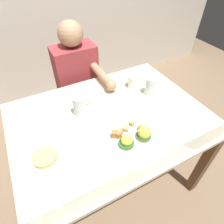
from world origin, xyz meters
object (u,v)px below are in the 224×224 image
dining_table (111,129)px  fruit_bowl (85,97)px  diner_person (79,81)px  water_glass_near (79,107)px  water_glass_far (150,87)px  side_plate (45,158)px  eggs_benedict_plate (134,138)px  fork (149,79)px  coffee_mug (134,81)px

dining_table → fruit_bowl: (-0.08, 0.23, 0.14)m
dining_table → diner_person: 0.60m
water_glass_near → water_glass_far: bearing=-3.9°
water_glass_far → side_plate: size_ratio=0.64×
eggs_benedict_plate → water_glass_near: size_ratio=2.05×
fruit_bowl → fork: 0.54m
fruit_bowl → side_plate: 0.50m
eggs_benedict_plate → diner_person: size_ratio=0.24×
coffee_mug → fruit_bowl: bearing=176.5°
eggs_benedict_plate → coffee_mug: coffee_mug is taller
diner_person → water_glass_far: bearing=-55.9°
fork → side_plate: side_plate is taller
dining_table → side_plate: (-0.43, -0.12, 0.12)m
fruit_bowl → diner_person: bearing=76.7°
eggs_benedict_plate → water_glass_near: (-0.18, 0.35, 0.03)m
coffee_mug → side_plate: (-0.73, -0.32, -0.04)m
coffee_mug → water_glass_far: 0.13m
water_glass_far → eggs_benedict_plate: bearing=-136.7°
dining_table → coffee_mug: size_ratio=10.81×
water_glass_near → water_glass_far: (0.51, -0.03, -0.00)m
dining_table → fork: 0.53m
water_glass_near → side_plate: (-0.28, -0.24, -0.05)m
diner_person → side_plate: bearing=-121.6°
fruit_bowl → side_plate: (-0.35, -0.35, -0.02)m
dining_table → eggs_benedict_plate: 0.26m
eggs_benedict_plate → fork: size_ratio=1.75×
side_plate → eggs_benedict_plate: bearing=-13.6°
coffee_mug → fork: 0.17m
eggs_benedict_plate → fruit_bowl: (-0.10, 0.46, 0.00)m
fork → water_glass_far: bearing=-124.9°
dining_table → water_glass_far: 0.40m
fork → diner_person: 0.59m
eggs_benedict_plate → fork: eggs_benedict_plate is taller
fork → water_glass_near: 0.63m
eggs_benedict_plate → water_glass_far: (0.33, 0.31, 0.03)m
coffee_mug → diner_person: size_ratio=0.10×
diner_person → eggs_benedict_plate: bearing=-88.8°
coffee_mug → water_glass_near: size_ratio=0.84×
water_glass_far → diner_person: diner_person is taller
fruit_bowl → water_glass_far: bearing=-18.3°
eggs_benedict_plate → fork: bearing=46.6°
dining_table → fruit_bowl: 0.28m
fork → side_plate: bearing=-158.6°
fork → eggs_benedict_plate: bearing=-133.4°
diner_person → dining_table: bearing=-90.7°
dining_table → water_glass_near: bearing=142.2°
fruit_bowl → diner_person: 0.40m
dining_table → fork: bearing=26.9°
fork → water_glass_far: (-0.10, -0.15, 0.05)m
fork → diner_person: size_ratio=0.14×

